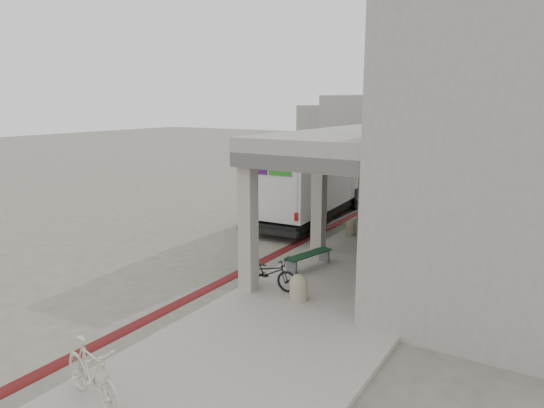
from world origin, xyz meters
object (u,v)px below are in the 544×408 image
Objects in this scene: utility_cabinet at (382,263)px; bicycle_black at (268,272)px; bench at (308,257)px; fedex_truck at (310,177)px; bicycle_cream at (92,374)px.

bicycle_black is (-2.34, -1.92, -0.11)m from utility_cabinet.
bench is 1.60× the size of utility_cabinet.
fedex_truck is 4.86× the size of bicycle_black.
bicycle_black is (-0.10, -2.04, 0.15)m from bench.
utility_cabinet reaches higher than bicycle_black.
utility_cabinet is at bearing -52.36° from fedex_truck.
bicycle_cream is (-2.09, -7.53, -0.02)m from utility_cabinet.
utility_cabinet is at bearing -54.84° from bicycle_black.
bench is 2.05m from bicycle_black.
bicycle_cream is (0.25, -5.61, 0.10)m from bicycle_black.
bicycle_black is (2.83, -7.79, -1.24)m from fedex_truck.
fedex_truck is 7.90m from utility_cabinet.
fedex_truck is 7.33× the size of utility_cabinet.
fedex_truck reaches higher than bicycle_black.
bench is at bearing -7.05° from bicycle_black.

